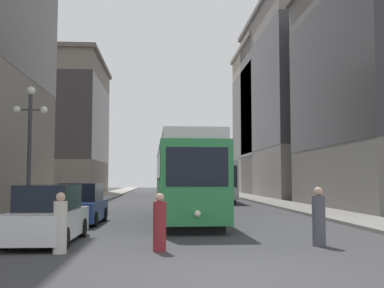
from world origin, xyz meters
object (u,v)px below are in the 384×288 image
object	(u,v)px
parked_car_left_mid	(81,205)
streetcar	(184,177)
lamp_post_left_near	(30,134)
pedestrian_crossing_near	(319,218)
pedestrian_crossing_far	(60,225)
pedestrian_on_sidewalk	(160,224)
parked_car_left_near	(48,216)
transit_bus	(215,180)

from	to	relation	value
parked_car_left_mid	streetcar	bearing A→B (deg)	26.66
lamp_post_left_near	pedestrian_crossing_near	bearing A→B (deg)	-29.96
pedestrian_crossing_far	lamp_post_left_near	xyz separation A→B (m)	(-2.75, 6.84, 3.14)
pedestrian_crossing_far	pedestrian_on_sidewalk	size ratio (longest dim) A/B	1.02
parked_car_left_near	pedestrian_crossing_far	xyz separation A→B (m)	(0.85, -2.22, -0.08)
transit_bus	lamp_post_left_near	distance (m)	25.38
parked_car_left_mid	pedestrian_on_sidewalk	distance (m)	9.04
streetcar	parked_car_left_mid	bearing A→B (deg)	-155.90
transit_bus	lamp_post_left_near	bearing A→B (deg)	-112.81
parked_car_left_mid	pedestrian_on_sidewalk	size ratio (longest dim) A/B	2.76
pedestrian_crossing_far	pedestrian_on_sidewalk	world-z (taller)	pedestrian_crossing_far
parked_car_left_near	lamp_post_left_near	bearing A→B (deg)	113.26
parked_car_left_near	parked_car_left_mid	xyz separation A→B (m)	(0.00, 6.27, -0.00)
parked_car_left_near	lamp_post_left_near	distance (m)	5.86
parked_car_left_near	pedestrian_crossing_near	size ratio (longest dim) A/B	2.67
transit_bus	lamp_post_left_near	xyz separation A→B (m)	(-10.47, -23.04, 1.96)
streetcar	pedestrian_crossing_near	distance (m)	10.49
transit_bus	pedestrian_on_sidewalk	bearing A→B (deg)	-97.98
streetcar	parked_car_left_near	world-z (taller)	streetcar
pedestrian_on_sidewalk	lamp_post_left_near	size ratio (longest dim) A/B	0.28
parked_car_left_near	lamp_post_left_near	world-z (taller)	lamp_post_left_near
parked_car_left_mid	pedestrian_on_sidewalk	xyz separation A→B (m)	(3.54, -8.32, -0.09)
streetcar	pedestrian_on_sidewalk	xyz separation A→B (m)	(-1.19, -10.53, -1.35)
transit_bus	pedestrian_crossing_far	distance (m)	30.88
parked_car_left_mid	pedestrian_on_sidewalk	bearing A→B (deg)	-65.30
transit_bus	parked_car_left_near	size ratio (longest dim) A/B	2.73
pedestrian_crossing_far	lamp_post_left_near	world-z (taller)	lamp_post_left_near
pedestrian_crossing_far	pedestrian_on_sidewalk	xyz separation A→B (m)	(2.70, 0.18, -0.02)
streetcar	lamp_post_left_near	distance (m)	7.89
parked_car_left_near	parked_car_left_mid	world-z (taller)	same
pedestrian_on_sidewalk	lamp_post_left_near	world-z (taller)	lamp_post_left_near
streetcar	transit_bus	size ratio (longest dim) A/B	1.14
pedestrian_on_sidewalk	lamp_post_left_near	xyz separation A→B (m)	(-5.44, 6.66, 3.15)
parked_car_left_near	pedestrian_on_sidewalk	distance (m)	4.09
pedestrian_crossing_near	lamp_post_left_near	xyz separation A→B (m)	(-10.24, 5.90, 3.08)
transit_bus	pedestrian_on_sidewalk	size ratio (longest dim) A/B	8.00
transit_bus	pedestrian_crossing_far	bearing A→B (deg)	-102.86
pedestrian_on_sidewalk	pedestrian_crossing_far	bearing A→B (deg)	-33.61
lamp_post_left_near	parked_car_left_mid	bearing A→B (deg)	41.04
parked_car_left_near	pedestrian_crossing_far	world-z (taller)	parked_car_left_near
streetcar	pedestrian_crossing_far	size ratio (longest dim) A/B	8.93
streetcar	transit_bus	distance (m)	19.56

